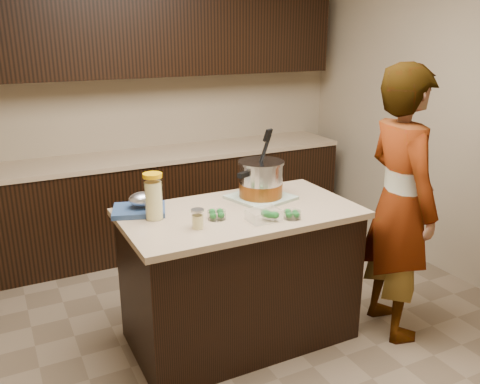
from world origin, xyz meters
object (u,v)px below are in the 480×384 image
(island, at_px, (240,275))
(stock_pot, at_px, (261,181))
(lemonade_pitcher, at_px, (154,198))
(person, at_px, (400,204))

(island, distance_m, stock_pot, 0.63)
(stock_pot, distance_m, lemonade_pitcher, 0.74)
(island, height_order, lemonade_pitcher, lemonade_pitcher)
(stock_pot, distance_m, person, 0.91)
(stock_pot, relative_size, lemonade_pitcher, 1.56)
(stock_pot, bearing_deg, person, -53.88)
(lemonade_pitcher, bearing_deg, person, -16.83)
(island, bearing_deg, person, -19.76)
(island, distance_m, lemonade_pitcher, 0.78)
(stock_pot, relative_size, person, 0.24)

